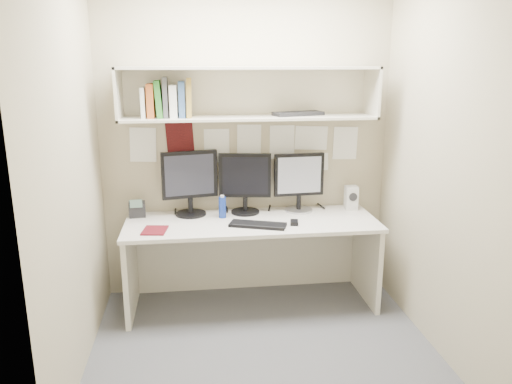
{
  "coord_description": "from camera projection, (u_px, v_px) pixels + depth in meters",
  "views": [
    {
      "loc": [
        -0.45,
        -3.11,
        1.96
      ],
      "look_at": [
        -0.0,
        0.35,
        1.04
      ],
      "focal_mm": 35.0,
      "sensor_mm": 36.0,
      "label": 1
    }
  ],
  "objects": [
    {
      "name": "floor",
      "position": [
        263.0,
        346.0,
        3.54
      ],
      "size": [
        2.4,
        2.0,
        0.01
      ],
      "primitive_type": "cube",
      "color": "#4D4D52",
      "rests_on": "ground"
    },
    {
      "name": "speaker",
      "position": [
        351.0,
        198.0,
        4.26
      ],
      "size": [
        0.1,
        0.11,
        0.2
      ],
      "rotation": [
        0.0,
        0.0,
        -0.04
      ],
      "color": "beige",
      "rests_on": "desk"
    },
    {
      "name": "hutch_tray",
      "position": [
        298.0,
        114.0,
        3.98
      ],
      "size": [
        0.43,
        0.26,
        0.03
      ],
      "primitive_type": "cube",
      "rotation": [
        0.0,
        0.0,
        0.3
      ],
      "color": "black",
      "rests_on": "overhead_hutch"
    },
    {
      "name": "overhead_hutch",
      "position": [
        248.0,
        93.0,
        3.93
      ],
      "size": [
        2.0,
        0.38,
        0.4
      ],
      "color": "beige",
      "rests_on": "wall_back"
    },
    {
      "name": "wall_left",
      "position": [
        70.0,
        172.0,
        3.06
      ],
      "size": [
        0.02,
        2.0,
        2.6
      ],
      "primitive_type": "cube",
      "color": "tan",
      "rests_on": "ground"
    },
    {
      "name": "wall_right",
      "position": [
        440.0,
        162.0,
        3.36
      ],
      "size": [
        0.02,
        2.0,
        2.6
      ],
      "primitive_type": "cube",
      "color": "tan",
      "rests_on": "ground"
    },
    {
      "name": "monitor_center",
      "position": [
        245.0,
        181.0,
        4.11
      ],
      "size": [
        0.43,
        0.24,
        0.5
      ],
      "rotation": [
        0.0,
        0.0,
        -0.15
      ],
      "color": "black",
      "rests_on": "desk"
    },
    {
      "name": "monitor_right",
      "position": [
        299.0,
        180.0,
        4.17
      ],
      "size": [
        0.42,
        0.23,
        0.49
      ],
      "rotation": [
        0.0,
        0.0,
        0.06
      ],
      "color": "#A5A5AA",
      "rests_on": "desk"
    },
    {
      "name": "maroon_notebook",
      "position": [
        155.0,
        230.0,
        3.72
      ],
      "size": [
        0.2,
        0.23,
        0.01
      ],
      "primitive_type": "cube",
      "rotation": [
        0.0,
        0.0,
        -0.14
      ],
      "color": "#560E16",
      "rests_on": "desk"
    },
    {
      "name": "mouse",
      "position": [
        294.0,
        222.0,
        3.88
      ],
      "size": [
        0.08,
        0.11,
        0.03
      ],
      "primitive_type": "cube",
      "rotation": [
        0.0,
        0.0,
        -0.2
      ],
      "color": "black",
      "rests_on": "desk"
    },
    {
      "name": "desk",
      "position": [
        252.0,
        263.0,
        4.07
      ],
      "size": [
        2.0,
        0.7,
        0.73
      ],
      "color": "silver",
      "rests_on": "floor"
    },
    {
      "name": "book_stack",
      "position": [
        167.0,
        100.0,
        3.8
      ],
      "size": [
        0.38,
        0.19,
        0.3
      ],
      "color": "silver",
      "rests_on": "overhead_hutch"
    },
    {
      "name": "blue_bottle",
      "position": [
        222.0,
        207.0,
        4.03
      ],
      "size": [
        0.06,
        0.06,
        0.19
      ],
      "color": "navy",
      "rests_on": "desk"
    },
    {
      "name": "pinned_papers",
      "position": [
        247.0,
        149.0,
        4.17
      ],
      "size": [
        1.92,
        0.01,
        0.48
      ],
      "primitive_type": null,
      "color": "white",
      "rests_on": "wall_back"
    },
    {
      "name": "wall_front",
      "position": [
        295.0,
        212.0,
        2.25
      ],
      "size": [
        2.4,
        0.02,
        2.6
      ],
      "primitive_type": "cube",
      "color": "tan",
      "rests_on": "ground"
    },
    {
      "name": "monitor_left",
      "position": [
        190.0,
        181.0,
        4.06
      ],
      "size": [
        0.45,
        0.25,
        0.53
      ],
      "rotation": [
        0.0,
        0.0,
        0.2
      ],
      "color": "black",
      "rests_on": "desk"
    },
    {
      "name": "wall_back",
      "position": [
        247.0,
        143.0,
        4.17
      ],
      "size": [
        2.4,
        0.02,
        2.6
      ],
      "primitive_type": "cube",
      "color": "tan",
      "rests_on": "ground"
    },
    {
      "name": "keyboard",
      "position": [
        258.0,
        225.0,
        3.83
      ],
      "size": [
        0.46,
        0.29,
        0.02
      ],
      "primitive_type": "cube",
      "rotation": [
        0.0,
        0.0,
        -0.34
      ],
      "color": "black",
      "rests_on": "desk"
    },
    {
      "name": "desk_phone",
      "position": [
        137.0,
        209.0,
        4.06
      ],
      "size": [
        0.14,
        0.13,
        0.16
      ],
      "rotation": [
        0.0,
        0.0,
        0.09
      ],
      "color": "black",
      "rests_on": "desk"
    }
  ]
}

